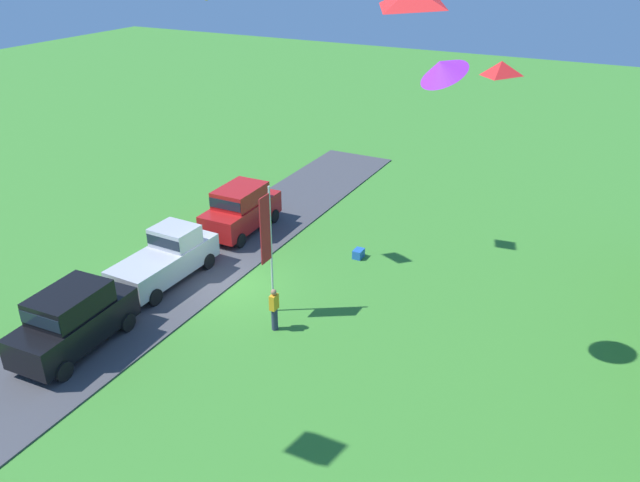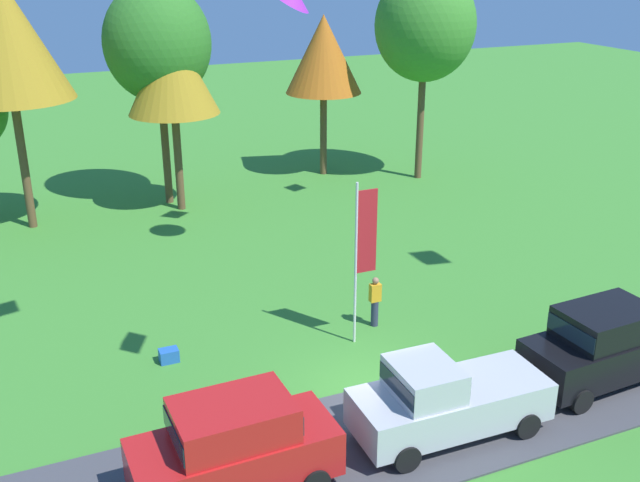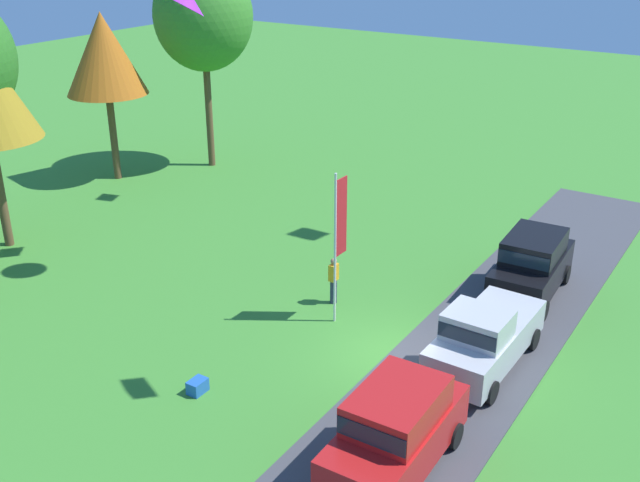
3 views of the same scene
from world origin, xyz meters
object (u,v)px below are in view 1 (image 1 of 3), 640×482
at_px(car_suv_near_entrance, 73,318).
at_px(kite_delta_topmost, 442,68).
at_px(car_pickup_by_flagpole, 167,256).
at_px(flag_banner, 267,237).
at_px(kite_diamond_near_flag, 501,68).
at_px(cooler_box, 359,254).
at_px(car_suv_far_end, 241,207).
at_px(person_on_lawn, 274,309).

relative_size(car_suv_near_entrance, kite_delta_topmost, 3.36).
bearing_deg(car_suv_near_entrance, car_pickup_by_flagpole, -176.25).
bearing_deg(car_pickup_by_flagpole, car_suv_near_entrance, 3.75).
height_order(car_suv_near_entrance, kite_delta_topmost, kite_delta_topmost).
xyz_separation_m(flag_banner, kite_diamond_near_flag, (1.03, 7.82, 6.90)).
xyz_separation_m(cooler_box, kite_delta_topmost, (6.07, 4.95, 9.72)).
bearing_deg(flag_banner, kite_delta_topmost, 87.52).
bearing_deg(car_pickup_by_flagpole, kite_diamond_near_flag, 84.14).
xyz_separation_m(car_suv_far_end, kite_delta_topmost, (5.95, 11.18, 8.62)).
relative_size(car_suv_near_entrance, flag_banner, 0.90).
bearing_deg(cooler_box, car_suv_near_entrance, -28.75).
bearing_deg(car_suv_far_end, car_suv_near_entrance, 1.41).
bearing_deg(person_on_lawn, car_suv_far_end, -138.23).
bearing_deg(kite_delta_topmost, kite_diamond_near_flag, 66.30).
xyz_separation_m(car_pickup_by_flagpole, kite_diamond_near_flag, (1.34, 13.02, 9.09)).
height_order(kite_diamond_near_flag, kite_delta_topmost, kite_delta_topmost).
bearing_deg(car_suv_near_entrance, person_on_lawn, 127.30).
height_order(car_pickup_by_flagpole, flag_banner, flag_banner).
distance_m(car_suv_far_end, kite_delta_topmost, 15.32).
bearing_deg(kite_diamond_near_flag, car_suv_far_end, -117.45).
xyz_separation_m(person_on_lawn, cooler_box, (-6.65, 0.41, -0.68)).
height_order(person_on_lawn, cooler_box, person_on_lawn).
distance_m(car_pickup_by_flagpole, kite_delta_topmost, 14.32).
distance_m(car_pickup_by_flagpole, car_suv_near_entrance, 5.39).
distance_m(flag_banner, cooler_box, 6.68).
relative_size(car_suv_far_end, car_suv_near_entrance, 0.99).
height_order(flag_banner, kite_diamond_near_flag, kite_diamond_near_flag).
bearing_deg(kite_diamond_near_flag, person_on_lawn, -91.56).
height_order(car_suv_far_end, car_pickup_by_flagpole, car_suv_far_end).
bearing_deg(car_suv_near_entrance, kite_delta_topmost, 113.79).
xyz_separation_m(car_pickup_by_flagpole, car_suv_near_entrance, (5.38, 0.35, 0.19)).
bearing_deg(car_pickup_by_flagpole, car_suv_far_end, 179.07).
bearing_deg(car_suv_near_entrance, cooler_box, 151.25).
distance_m(car_suv_far_end, flag_banner, 7.91).
distance_m(car_suv_near_entrance, cooler_box, 12.46).
distance_m(person_on_lawn, kite_delta_topmost, 10.53).
height_order(flag_banner, cooler_box, flag_banner).
xyz_separation_m(car_suv_near_entrance, kite_diamond_near_flag, (-4.04, 12.67, 8.90)).
xyz_separation_m(car_pickup_by_flagpole, cooler_box, (-5.50, 6.32, -0.91)).
relative_size(car_suv_far_end, kite_delta_topmost, 3.32).
height_order(car_suv_near_entrance, flag_banner, flag_banner).
relative_size(flag_banner, kite_delta_topmost, 3.73).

